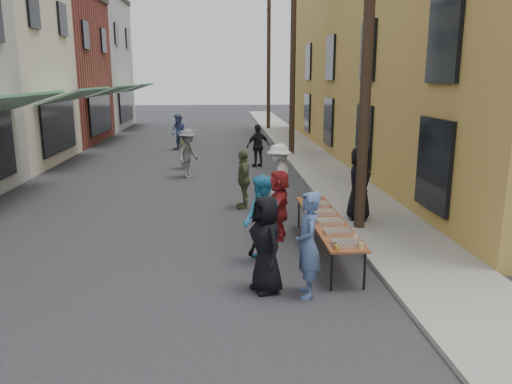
{
  "coord_description": "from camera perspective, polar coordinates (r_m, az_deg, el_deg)",
  "views": [
    {
      "loc": [
        1.02,
        -8.4,
        3.63
      ],
      "look_at": [
        1.71,
        1.7,
        1.3
      ],
      "focal_mm": 35.0,
      "sensor_mm": 36.0,
      "label": 1
    }
  ],
  "objects": [
    {
      "name": "utility_pole_mid",
      "position": [
        23.64,
        4.24,
        15.05
      ],
      "size": [
        0.26,
        0.26,
        9.0
      ],
      "primitive_type": "cylinder",
      "color": "#2D2116",
      "rests_on": "ground"
    },
    {
      "name": "cup_stack",
      "position": [
        8.76,
        11.92,
        -6.1
      ],
      "size": [
        0.08,
        0.08,
        0.12
      ],
      "primitive_type": "cylinder",
      "color": "tan",
      "rests_on": "serving_table"
    },
    {
      "name": "building_ochre",
      "position": [
        24.6,
        21.1,
        15.33
      ],
      "size": [
        10.0,
        28.0,
        10.0
      ],
      "primitive_type": "cube",
      "color": "#B99342",
      "rests_on": "ground"
    },
    {
      "name": "guest_front_e",
      "position": [
        14.05,
        -1.44,
        1.46
      ],
      "size": [
        0.49,
        1.0,
        1.66
      ],
      "primitive_type": "imported",
      "rotation": [
        0.0,
        0.0,
        -1.48
      ],
      "color": "#4E5C35",
      "rests_on": "ground"
    },
    {
      "name": "guest_queue_back",
      "position": [
        11.37,
        2.63,
        -1.45
      ],
      "size": [
        0.78,
        1.55,
        1.61
      ],
      "primitive_type": "imported",
      "rotation": [
        0.0,
        0.0,
        -1.78
      ],
      "color": "maroon",
      "rests_on": "ground"
    },
    {
      "name": "serving_table",
      "position": [
        10.5,
        8.07,
        -3.29
      ],
      "size": [
        0.7,
        4.0,
        0.75
      ],
      "color": "maroon",
      "rests_on": "ground"
    },
    {
      "name": "catering_tray_foil_b",
      "position": [
        9.55,
        9.31,
        -4.52
      ],
      "size": [
        0.5,
        0.33,
        0.08
      ],
      "primitive_type": "cube",
      "color": "#B2B2B7",
      "rests_on": "serving_table"
    },
    {
      "name": "guest_front_c",
      "position": [
        9.76,
        0.68,
        -3.29
      ],
      "size": [
        0.92,
        1.04,
        1.79
      ],
      "primitive_type": "imported",
      "rotation": [
        0.0,
        0.0,
        -1.25
      ],
      "color": "teal",
      "rests_on": "ground"
    },
    {
      "name": "passerby_right",
      "position": [
        20.4,
        -8.4,
        4.8
      ],
      "size": [
        0.38,
        0.57,
        1.56
      ],
      "primitive_type": "imported",
      "rotation": [
        0.0,
        0.0,
        4.7
      ],
      "color": "#585F37",
      "rests_on": "ground"
    },
    {
      "name": "passerby_left",
      "position": [
        18.54,
        -7.75,
        4.39
      ],
      "size": [
        1.11,
        1.34,
        1.8
      ],
      "primitive_type": "imported",
      "rotation": [
        0.0,
        0.0,
        1.12
      ],
      "color": "slate",
      "rests_on": "ground"
    },
    {
      "name": "sidewalk",
      "position": [
        24.0,
        5.72,
        4.33
      ],
      "size": [
        2.2,
        60.0,
        0.1
      ],
      "primitive_type": "cube",
      "color": "gray",
      "rests_on": "ground"
    },
    {
      "name": "catering_tray_sausage",
      "position": [
        8.95,
        10.25,
        -5.76
      ],
      "size": [
        0.5,
        0.33,
        0.08
      ],
      "primitive_type": "cube",
      "color": "maroon",
      "rests_on": "serving_table"
    },
    {
      "name": "condiment_jar_c",
      "position": [
        8.81,
        9.01,
        -6.02
      ],
      "size": [
        0.07,
        0.07,
        0.08
      ],
      "primitive_type": "cylinder",
      "color": "#A57F26",
      "rests_on": "serving_table"
    },
    {
      "name": "ground",
      "position": [
        9.21,
        -10.09,
        -10.47
      ],
      "size": [
        120.0,
        120.0,
        0.0
      ],
      "primitive_type": "plane",
      "color": "#28282B",
      "rests_on": "ground"
    },
    {
      "name": "condiment_jar_b",
      "position": [
        8.71,
        9.15,
        -6.23
      ],
      "size": [
        0.07,
        0.07,
        0.08
      ],
      "primitive_type": "cylinder",
      "color": "#A57F26",
      "rests_on": "serving_table"
    },
    {
      "name": "server",
      "position": [
        12.83,
        11.73,
        0.99
      ],
      "size": [
        0.91,
        1.07,
        1.85
      ],
      "primitive_type": "imported",
      "rotation": [
        0.0,
        0.0,
        1.15
      ],
      "color": "black",
      "rests_on": "sidewalk"
    },
    {
      "name": "passerby_far",
      "position": [
        25.65,
        -8.8,
        6.76
      ],
      "size": [
        1.13,
        1.11,
        1.84
      ],
      "primitive_type": "imported",
      "rotation": [
        0.0,
        0.0,
        5.57
      ],
      "color": "#495B8E",
      "rests_on": "ground"
    },
    {
      "name": "utility_pole_far",
      "position": [
        35.56,
        1.46,
        14.37
      ],
      "size": [
        0.26,
        0.26,
        9.0
      ],
      "primitive_type": "cylinder",
      "color": "#2D2116",
      "rests_on": "ground"
    },
    {
      "name": "catering_tray_foil_d",
      "position": [
        10.86,
        7.65,
        -2.31
      ],
      "size": [
        0.5,
        0.33,
        0.08
      ],
      "primitive_type": "cube",
      "color": "#B2B2B7",
      "rests_on": "serving_table"
    },
    {
      "name": "guest_front_d",
      "position": [
        13.71,
        2.64,
        1.64
      ],
      "size": [
        1.07,
        1.38,
        1.88
      ],
      "primitive_type": "imported",
      "rotation": [
        0.0,
        0.0,
        -1.92
      ],
      "color": "silver",
      "rests_on": "ground"
    },
    {
      "name": "condiment_jar_a",
      "position": [
        8.62,
        9.3,
        -6.45
      ],
      "size": [
        0.07,
        0.07,
        0.08
      ],
      "primitive_type": "cylinder",
      "color": "#A57F26",
      "rests_on": "serving_table"
    },
    {
      "name": "catering_tray_buns_end",
      "position": [
        11.52,
        6.97,
        -1.4
      ],
      "size": [
        0.5,
        0.33,
        0.08
      ],
      "primitive_type": "cube",
      "color": "tan",
      "rests_on": "serving_table"
    },
    {
      "name": "catering_tray_buns",
      "position": [
        10.2,
        8.43,
        -3.34
      ],
      "size": [
        0.5,
        0.33,
        0.08
      ],
      "primitive_type": "cube",
      "color": "tan",
      "rests_on": "serving_table"
    },
    {
      "name": "passerby_mid",
      "position": [
        20.63,
        0.26,
        5.3
      ],
      "size": [
        1.11,
        0.8,
        1.75
      ],
      "primitive_type": "imported",
      "rotation": [
        0.0,
        0.0,
        3.54
      ],
      "color": "black",
      "rests_on": "ground"
    },
    {
      "name": "utility_pole_near",
      "position": [
        11.89,
        12.69,
        16.86
      ],
      "size": [
        0.26,
        0.26,
        9.0
      ],
      "primitive_type": "cylinder",
      "color": "#2D2116",
      "rests_on": "ground"
    },
    {
      "name": "guest_front_b",
      "position": [
        8.4,
        5.94,
        -6.03
      ],
      "size": [
        0.44,
        0.67,
        1.81
      ],
      "primitive_type": "imported",
      "rotation": [
        0.0,
        0.0,
        -1.59
      ],
      "color": "#455B86",
      "rests_on": "ground"
    },
    {
      "name": "guest_front_a",
      "position": [
        8.56,
        1.15,
        -5.97
      ],
      "size": [
        0.83,
        0.98,
        1.71
      ],
      "primitive_type": "imported",
      "rotation": [
        0.0,
        0.0,
        -1.17
      ],
      "color": "black",
      "rests_on": "ground"
    }
  ]
}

